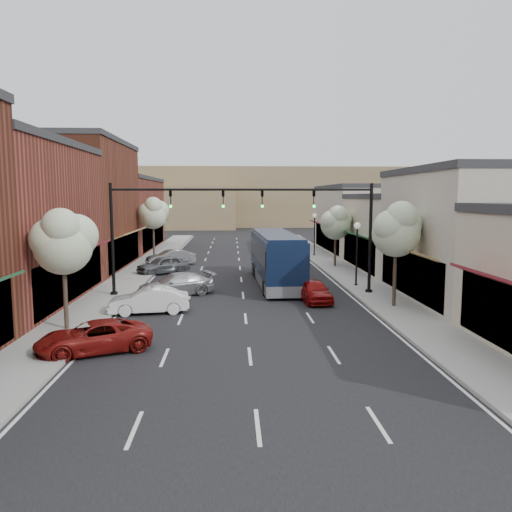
{
  "coord_description": "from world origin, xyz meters",
  "views": [
    {
      "loc": [
        -0.66,
        -22.8,
        6.2
      ],
      "look_at": [
        0.93,
        10.43,
        2.2
      ],
      "focal_mm": 35.0,
      "sensor_mm": 36.0,
      "label": 1
    }
  ],
  "objects": [
    {
      "name": "sidewalk_right",
      "position": [
        8.4,
        18.5,
        0.07
      ],
      "size": [
        2.8,
        73.0,
        0.15
      ],
      "primitive_type": "cube",
      "color": "gray",
      "rests_on": "ground"
    },
    {
      "name": "signal_mast_right",
      "position": [
        5.62,
        8.0,
        4.62
      ],
      "size": [
        8.22,
        0.46,
        7.0
      ],
      "color": "black",
      "rests_on": "ground"
    },
    {
      "name": "bldg_right_midfar",
      "position": [
        13.7,
        18.0,
        3.17
      ],
      "size": [
        9.14,
        12.1,
        6.4
      ],
      "color": "#C3B29B",
      "rests_on": "ground"
    },
    {
      "name": "parked_car_d",
      "position": [
        -6.2,
        17.06,
        0.72
      ],
      "size": [
        4.48,
        3.78,
        1.45
      ],
      "primitive_type": "imported",
      "rotation": [
        0.0,
        0.0,
        -0.98
      ],
      "color": "#4E5255",
      "rests_on": "ground"
    },
    {
      "name": "bldg_left_far",
      "position": [
        -14.22,
        36.0,
        4.16
      ],
      "size": [
        10.14,
        18.1,
        8.4
      ],
      "color": "maroon",
      "rests_on": "ground"
    },
    {
      "name": "tree_left_near",
      "position": [
        -8.25,
        -0.06,
        4.22
      ],
      "size": [
        2.85,
        2.65,
        5.69
      ],
      "color": "#47382B",
      "rests_on": "ground"
    },
    {
      "name": "parked_car_b",
      "position": [
        -5.1,
        3.44,
        0.69
      ],
      "size": [
        4.35,
        2.03,
        1.38
      ],
      "primitive_type": "imported",
      "rotation": [
        0.0,
        0.0,
        -1.43
      ],
      "color": "white",
      "rests_on": "ground"
    },
    {
      "name": "parked_car_a",
      "position": [
        -6.2,
        -3.19,
        0.62
      ],
      "size": [
        4.94,
        3.66,
        1.25
      ],
      "primitive_type": "imported",
      "rotation": [
        0.0,
        0.0,
        -1.17
      ],
      "color": "maroon",
      "rests_on": "ground"
    },
    {
      "name": "tree_right_far",
      "position": [
        8.35,
        19.94,
        3.99
      ],
      "size": [
        2.85,
        2.65,
        5.43
      ],
      "color": "#47382B",
      "rests_on": "ground"
    },
    {
      "name": "coach_bus",
      "position": [
        2.4,
        11.96,
        1.89
      ],
      "size": [
        3.04,
        11.96,
        3.63
      ],
      "rotation": [
        0.0,
        0.0,
        0.04
      ],
      "color": "#0C1833",
      "rests_on": "ground"
    },
    {
      "name": "lamp_post_near",
      "position": [
        7.8,
        10.5,
        3.01
      ],
      "size": [
        0.44,
        0.44,
        4.44
      ],
      "color": "black",
      "rests_on": "ground"
    },
    {
      "name": "bldg_right_far",
      "position": [
        13.71,
        32.0,
        3.66
      ],
      "size": [
        9.14,
        16.1,
        7.4
      ],
      "color": "#BAAF9F",
      "rests_on": "ground"
    },
    {
      "name": "sidewalk_left",
      "position": [
        -8.4,
        18.5,
        0.07
      ],
      "size": [
        2.8,
        73.0,
        0.15
      ],
      "primitive_type": "cube",
      "color": "gray",
      "rests_on": "ground"
    },
    {
      "name": "parked_car_e",
      "position": [
        -6.2,
        21.99,
        0.71
      ],
      "size": [
        4.54,
        3.16,
        1.42
      ],
      "primitive_type": "imported",
      "rotation": [
        0.0,
        0.0,
        -1.14
      ],
      "color": "#A2A2A7",
      "rests_on": "ground"
    },
    {
      "name": "curb_left",
      "position": [
        -7.0,
        18.5,
        0.07
      ],
      "size": [
        0.25,
        73.0,
        0.17
      ],
      "primitive_type": "cube",
      "color": "gray",
      "rests_on": "ground"
    },
    {
      "name": "red_hatchback",
      "position": [
        4.12,
        5.93,
        0.66
      ],
      "size": [
        2.01,
        4.06,
        1.33
      ],
      "primitive_type": "imported",
      "rotation": [
        0.0,
        0.0,
        0.12
      ],
      "color": "maroon",
      "rests_on": "ground"
    },
    {
      "name": "tree_right_near",
      "position": [
        8.35,
        3.94,
        4.45
      ],
      "size": [
        2.85,
        2.65,
        5.95
      ],
      "color": "#47382B",
      "rests_on": "ground"
    },
    {
      "name": "ground",
      "position": [
        0.0,
        0.0,
        0.0
      ],
      "size": [
        160.0,
        160.0,
        0.0
      ],
      "primitive_type": "plane",
      "color": "black",
      "rests_on": "ground"
    },
    {
      "name": "lamp_post_far",
      "position": [
        7.8,
        28.0,
        3.01
      ],
      "size": [
        0.44,
        0.44,
        4.44
      ],
      "color": "black",
      "rests_on": "ground"
    },
    {
      "name": "hill_far",
      "position": [
        0.0,
        90.0,
        6.0
      ],
      "size": [
        120.0,
        30.0,
        12.0
      ],
      "primitive_type": "cube",
      "color": "#7A6647",
      "rests_on": "ground"
    },
    {
      "name": "parked_car_c",
      "position": [
        -4.2,
        8.25,
        0.7
      ],
      "size": [
        5.23,
        3.7,
        1.41
      ],
      "primitive_type": "imported",
      "rotation": [
        0.0,
        0.0,
        -1.17
      ],
      "color": "#95959A",
      "rests_on": "ground"
    },
    {
      "name": "bldg_right_midnear",
      "position": [
        13.72,
        6.0,
        3.91
      ],
      "size": [
        9.14,
        12.1,
        7.9
      ],
      "color": "#BAAF9F",
      "rests_on": "ground"
    },
    {
      "name": "bldg_left_midfar",
      "position": [
        -14.24,
        20.0,
        5.4
      ],
      "size": [
        10.14,
        14.1,
        10.9
      ],
      "color": "brown",
      "rests_on": "ground"
    },
    {
      "name": "hill_near",
      "position": [
        -25.0,
        78.0,
        4.0
      ],
      "size": [
        50.0,
        20.0,
        8.0
      ],
      "primitive_type": "cube",
      "color": "#7A6647",
      "rests_on": "ground"
    },
    {
      "name": "curb_right",
      "position": [
        7.0,
        18.5,
        0.07
      ],
      "size": [
        0.25,
        73.0,
        0.17
      ],
      "primitive_type": "cube",
      "color": "gray",
      "rests_on": "ground"
    },
    {
      "name": "tree_left_far",
      "position": [
        -8.25,
        25.94,
        4.6
      ],
      "size": [
        2.85,
        2.65,
        6.13
      ],
      "color": "#47382B",
      "rests_on": "ground"
    },
    {
      "name": "signal_mast_left",
      "position": [
        -5.62,
        8.0,
        4.62
      ],
      "size": [
        8.22,
        0.46,
        7.0
      ],
      "color": "black",
      "rests_on": "ground"
    }
  ]
}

